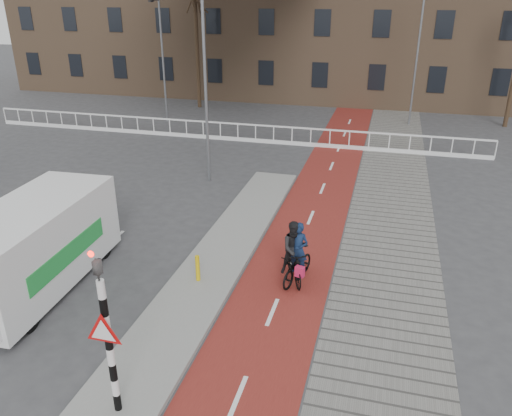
# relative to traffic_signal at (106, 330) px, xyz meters

# --- Properties ---
(ground) EXTENTS (120.00, 120.00, 0.00)m
(ground) POSITION_rel_traffic_signal_xyz_m (0.60, 2.02, -1.99)
(ground) COLOR #38383A
(ground) RESTS_ON ground
(bike_lane) EXTENTS (2.50, 60.00, 0.01)m
(bike_lane) POSITION_rel_traffic_signal_xyz_m (2.10, 12.02, -1.98)
(bike_lane) COLOR maroon
(bike_lane) RESTS_ON ground
(sidewalk) EXTENTS (3.00, 60.00, 0.01)m
(sidewalk) POSITION_rel_traffic_signal_xyz_m (4.90, 12.02, -1.98)
(sidewalk) COLOR slate
(sidewalk) RESTS_ON ground
(curb_island) EXTENTS (1.80, 16.00, 0.12)m
(curb_island) POSITION_rel_traffic_signal_xyz_m (-0.10, 6.02, -1.93)
(curb_island) COLOR gray
(curb_island) RESTS_ON ground
(traffic_signal) EXTENTS (0.80, 0.80, 3.68)m
(traffic_signal) POSITION_rel_traffic_signal_xyz_m (0.00, 0.00, 0.00)
(traffic_signal) COLOR black
(traffic_signal) RESTS_ON curb_island
(bollard) EXTENTS (0.12, 0.12, 0.76)m
(bollard) POSITION_rel_traffic_signal_xyz_m (-0.21, 4.81, -1.49)
(bollard) COLOR gold
(bollard) RESTS_ON curb_island
(cyclist_near) EXTENTS (1.01, 1.76, 1.76)m
(cyclist_near) POSITION_rel_traffic_signal_xyz_m (2.43, 5.68, -1.39)
(cyclist_near) COLOR black
(cyclist_near) RESTS_ON bike_lane
(cyclist_far) EXTENTS (1.10, 1.69, 1.79)m
(cyclist_far) POSITION_rel_traffic_signal_xyz_m (2.32, 5.69, -1.24)
(cyclist_far) COLOR black
(cyclist_far) RESTS_ON bike_lane
(van) EXTENTS (2.46, 5.57, 2.35)m
(van) POSITION_rel_traffic_signal_xyz_m (-4.42, 3.57, -0.75)
(van) COLOR silver
(van) RESTS_ON ground
(railing) EXTENTS (28.00, 0.10, 0.99)m
(railing) POSITION_rel_traffic_signal_xyz_m (-4.40, 19.02, -1.68)
(railing) COLOR silver
(railing) RESTS_ON ground
(tree_mid) EXTENTS (0.26, 0.26, 8.17)m
(tree_mid) POSITION_rel_traffic_signal_xyz_m (-8.59, 26.72, 2.10)
(tree_mid) COLOR black
(tree_mid) RESTS_ON ground
(streetlight_near) EXTENTS (0.12, 0.12, 8.05)m
(streetlight_near) POSITION_rel_traffic_signal_xyz_m (-2.77, 12.72, 2.04)
(streetlight_near) COLOR slate
(streetlight_near) RESTS_ON ground
(streetlight_left) EXTENTS (0.12, 0.12, 7.18)m
(streetlight_left) POSITION_rel_traffic_signal_xyz_m (-9.04, 22.22, 1.60)
(streetlight_left) COLOR slate
(streetlight_left) RESTS_ON ground
(streetlight_right) EXTENTS (0.12, 0.12, 8.50)m
(streetlight_right) POSITION_rel_traffic_signal_xyz_m (5.67, 25.30, 2.26)
(streetlight_right) COLOR slate
(streetlight_right) RESTS_ON ground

